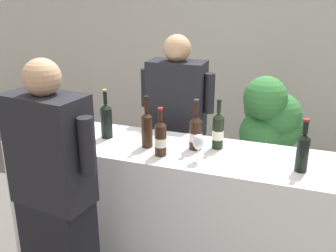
# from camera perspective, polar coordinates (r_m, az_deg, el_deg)

# --- Properties ---
(wall_back) EXTENTS (8.00, 0.10, 2.80)m
(wall_back) POSITION_cam_1_polar(r_m,az_deg,el_deg) (4.99, 10.55, 12.23)
(wall_back) COLOR beige
(wall_back) RESTS_ON ground_plane
(counter) EXTENTS (2.26, 0.58, 1.01)m
(counter) POSITION_cam_1_polar(r_m,az_deg,el_deg) (2.87, 0.30, -12.43)
(counter) COLOR white
(counter) RESTS_ON ground_plane
(wine_bottle_0) EXTENTS (0.07, 0.07, 0.33)m
(wine_bottle_0) POSITION_cam_1_polar(r_m,az_deg,el_deg) (2.84, -16.75, 0.35)
(wine_bottle_0) COLOR black
(wine_bottle_0) RESTS_ON counter
(wine_bottle_1) EXTENTS (0.09, 0.09, 0.33)m
(wine_bottle_1) POSITION_cam_1_polar(r_m,az_deg,el_deg) (2.58, 3.96, -0.88)
(wine_bottle_1) COLOR black
(wine_bottle_1) RESTS_ON counter
(wine_bottle_2) EXTENTS (0.09, 0.09, 0.36)m
(wine_bottle_2) POSITION_cam_1_polar(r_m,az_deg,el_deg) (2.92, -17.94, 0.92)
(wine_bottle_2) COLOR black
(wine_bottle_2) RESTS_ON counter
(wine_bottle_3) EXTENTS (0.07, 0.07, 0.35)m
(wine_bottle_3) POSITION_cam_1_polar(r_m,az_deg,el_deg) (2.61, -3.02, -0.31)
(wine_bottle_3) COLOR black
(wine_bottle_3) RESTS_ON counter
(wine_bottle_4) EXTENTS (0.08, 0.08, 0.33)m
(wine_bottle_4) POSITION_cam_1_polar(r_m,az_deg,el_deg) (2.60, 7.15, -0.64)
(wine_bottle_4) COLOR black
(wine_bottle_4) RESTS_ON counter
(wine_bottle_5) EXTENTS (0.08, 0.08, 0.35)m
(wine_bottle_5) POSITION_cam_1_polar(r_m,az_deg,el_deg) (2.79, -8.80, 0.89)
(wine_bottle_5) COLOR black
(wine_bottle_5) RESTS_ON counter
(wine_bottle_6) EXTENTS (0.08, 0.08, 0.31)m
(wine_bottle_6) POSITION_cam_1_polar(r_m,az_deg,el_deg) (2.48, -1.07, -1.69)
(wine_bottle_6) COLOR black
(wine_bottle_6) RESTS_ON counter
(wine_bottle_7) EXTENTS (0.07, 0.07, 0.32)m
(wine_bottle_7) POSITION_cam_1_polar(r_m,az_deg,el_deg) (2.39, 18.68, -3.38)
(wine_bottle_7) COLOR black
(wine_bottle_7) RESTS_ON counter
(wine_glass) EXTENTS (0.08, 0.08, 0.17)m
(wine_glass) POSITION_cam_1_polar(r_m,az_deg,el_deg) (2.40, 4.36, -2.48)
(wine_glass) COLOR silver
(wine_glass) RESTS_ON counter
(person_server) EXTENTS (0.60, 0.24, 1.67)m
(person_server) POSITION_cam_1_polar(r_m,az_deg,el_deg) (3.26, 1.22, -2.12)
(person_server) COLOR black
(person_server) RESTS_ON ground_plane
(person_guest) EXTENTS (0.58, 0.30, 1.69)m
(person_guest) POSITION_cam_1_polar(r_m,az_deg,el_deg) (2.36, -15.62, -11.81)
(person_guest) COLOR black
(person_guest) RESTS_ON ground_plane
(potted_shrub) EXTENTS (0.58, 0.61, 1.26)m
(potted_shrub) POSITION_cam_1_polar(r_m,az_deg,el_deg) (3.89, 14.15, -0.03)
(potted_shrub) COLOR brown
(potted_shrub) RESTS_ON ground_plane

